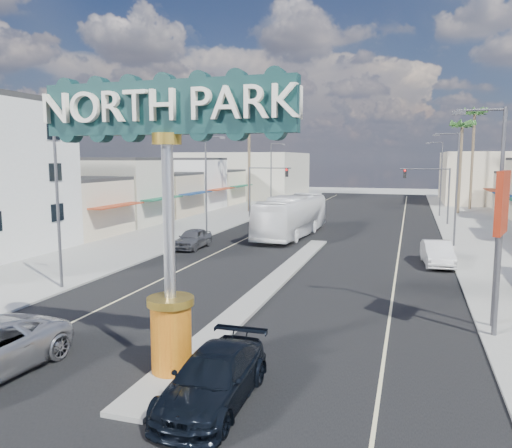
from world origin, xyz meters
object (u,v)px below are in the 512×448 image
Objects in this scene: streetlight_r_near at (495,207)px; gateway_sign at (168,193)px; car_parked_right at (437,253)px; streetlight_r_far at (440,175)px; traffic_signal_left at (264,182)px; streetlight_l_far at (272,173)px; bank_pylon_sign at (501,212)px; streetlight_l_near at (60,195)px; streetlight_l_mid at (208,180)px; palm_right_far at (475,118)px; traffic_signal_right at (431,184)px; palm_right_mid at (462,129)px; palm_left_far at (249,123)px; streetlight_r_mid at (455,183)px; car_parked_left at (193,239)px; suv_right at (214,378)px; city_bus at (292,216)px.

gateway_sign is at bearing -142.45° from streetlight_r_near.
streetlight_r_far is at bearing 81.88° from car_parked_right.
traffic_signal_left is 28.43m from car_parked_right.
streetlight_l_far is 47.98m from bank_pylon_sign.
streetlight_l_near is 23.45m from car_parked_right.
streetlight_l_near reaches higher than bank_pylon_sign.
car_parked_right is (19.43, -7.58, -4.27)m from streetlight_l_mid.
streetlight_l_far is 0.64× the size of palm_right_far.
traffic_signal_right is at bearing -22.20° from streetlight_l_far.
palm_right_mid is at bearing 76.47° from gateway_sign.
streetlight_l_far is (-19.62, 8.01, 0.79)m from traffic_signal_right.
palm_left_far is (-2.57, -2.00, 6.43)m from streetlight_l_far.
streetlight_l_far is 20.87m from streetlight_r_far.
streetlight_r_mid is 20.96m from car_parked_left.
streetlight_r_far is at bearing -122.69° from palm_right_mid.
suv_right is 0.81× the size of bank_pylon_sign.
streetlight_l_far is at bearing 113.99° from city_bus.
traffic_signal_right is at bearing 108.21° from bank_pylon_sign.
traffic_signal_left is at bearing -57.57° from palm_left_far.
streetlight_l_far is 0.68× the size of city_bus.
traffic_signal_left is at bearing -143.33° from palm_right_far.
car_parked_left is (-19.43, -28.61, -4.29)m from streetlight_r_far.
traffic_signal_left is 0.50× the size of palm_right_mid.
palm_left_far is 1.08× the size of palm_right_mid.
suv_right is 1.14× the size of car_parked_left.
streetlight_r_mid and streetlight_r_far have the same top height.
palm_right_far is at bearing 84.98° from streetlight_r_near.
palm_right_mid is at bearing 63.01° from streetlight_l_near.
gateway_sign reaches higher than suv_right.
streetlight_l_mid is 0.74× the size of palm_right_mid.
suv_right is (12.43, -51.33, -4.31)m from streetlight_l_far.
streetlight_l_mid is 20.87m from streetlight_r_mid.
car_parked_left is 0.71× the size of bank_pylon_sign.
bank_pylon_sign is (0.06, -21.18, -0.10)m from streetlight_r_mid.
streetlight_r_near is 1.74× the size of suv_right.
palm_right_far reaches higher than streetlight_l_near.
streetlight_l_far reaches higher than traffic_signal_right.
gateway_sign is 30.21m from city_bus.
palm_right_far is at bearing 63.94° from streetlight_l_near.
palm_right_mid is at bearing 57.31° from streetlight_r_far.
traffic_signal_left is at bearing 87.90° from streetlight_l_near.
traffic_signal_right is 1.16× the size of suv_right.
bank_pylon_sign is at bearing -93.04° from palm_right_mid.
traffic_signal_right is 24.09m from palm_left_far.
city_bus is (-16.01, -24.24, -8.76)m from palm_right_mid.
palm_right_mid reaches higher than suv_right.
streetlight_l_near is at bearing -167.13° from bank_pylon_sign.
gateway_sign is at bearing 146.48° from suv_right.
palm_right_mid is 2.49× the size of car_parked_right.
palm_right_mid reaches higher than streetlight_l_far.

